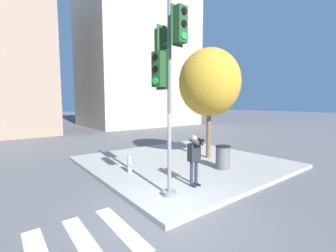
% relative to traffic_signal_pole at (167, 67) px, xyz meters
% --- Properties ---
extents(ground_plane, '(160.00, 160.00, 0.00)m').
position_rel_traffic_signal_pole_xyz_m(ground_plane, '(-0.47, -0.70, -3.77)').
color(ground_plane, '#5B5B5E').
extents(sidewalk_corner, '(8.00, 8.00, 0.15)m').
position_rel_traffic_signal_pole_xyz_m(sidewalk_corner, '(3.03, 2.80, -3.70)').
color(sidewalk_corner, '#9E9B96').
rests_on(sidewalk_corner, ground_plane).
extents(traffic_signal_pole, '(0.81, 1.15, 5.66)m').
position_rel_traffic_signal_pole_xyz_m(traffic_signal_pole, '(0.00, 0.00, 0.00)').
color(traffic_signal_pole, slate).
rests_on(traffic_signal_pole, sidewalk_corner).
extents(person_photographer, '(0.50, 0.53, 1.63)m').
position_rel_traffic_signal_pole_xyz_m(person_photographer, '(1.19, 0.14, -2.64)').
color(person_photographer, black).
rests_on(person_photographer, sidewalk_corner).
extents(street_tree, '(2.91, 2.91, 5.23)m').
position_rel_traffic_signal_pole_xyz_m(street_tree, '(4.38, 2.43, -0.00)').
color(street_tree, brown).
rests_on(street_tree, sidewalk_corner).
extents(fire_hydrant, '(0.18, 0.24, 0.64)m').
position_rel_traffic_signal_pole_xyz_m(fire_hydrant, '(0.19, 2.62, -3.30)').
color(fire_hydrant, '#99999E').
rests_on(fire_hydrant, sidewalk_corner).
extents(trash_bin, '(0.60, 0.60, 0.94)m').
position_rel_traffic_signal_pole_xyz_m(trash_bin, '(3.44, 0.79, -3.15)').
color(trash_bin, '#5B5B60').
rests_on(trash_bin, sidewalk_corner).
extents(building_right, '(13.65, 10.63, 18.64)m').
position_rel_traffic_signal_pole_xyz_m(building_right, '(11.47, 21.43, 5.56)').
color(building_right, tan).
rests_on(building_right, ground_plane).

